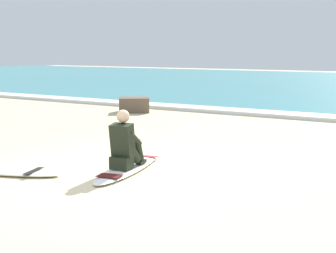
# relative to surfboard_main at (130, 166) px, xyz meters

# --- Properties ---
(ground_plane) EXTENTS (80.00, 80.00, 0.00)m
(ground_plane) POSITION_rel_surfboard_main_xyz_m (0.04, -0.46, -0.04)
(ground_plane) COLOR beige
(breaking_foam) EXTENTS (80.00, 0.90, 0.11)m
(breaking_foam) POSITION_rel_surfboard_main_xyz_m (0.04, 7.56, 0.02)
(breaking_foam) COLOR white
(breaking_foam) RESTS_ON ground
(surfboard_main) EXTENTS (1.03, 2.49, 0.08)m
(surfboard_main) POSITION_rel_surfboard_main_xyz_m (0.00, 0.00, 0.00)
(surfboard_main) COLOR white
(surfboard_main) RESTS_ON ground
(surfer_seated) EXTENTS (0.43, 0.74, 0.95)m
(surfer_seated) POSITION_rel_surfboard_main_xyz_m (0.05, -0.20, 0.40)
(surfer_seated) COLOR black
(surfer_seated) RESTS_ON surfboard_main
(surfboard_spare_near) EXTENTS (2.17, 1.05, 0.08)m
(surfboard_spare_near) POSITION_rel_surfboard_main_xyz_m (-1.62, -1.30, 0.00)
(surfboard_spare_near) COLOR #EFE5C6
(surfboard_spare_near) RESTS_ON ground
(shoreline_rock) EXTENTS (1.19, 1.13, 0.46)m
(shoreline_rock) POSITION_rel_surfboard_main_xyz_m (-4.22, 6.12, 0.20)
(shoreline_rock) COLOR brown
(shoreline_rock) RESTS_ON ground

